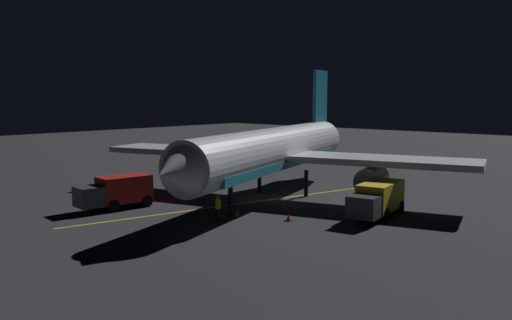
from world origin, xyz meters
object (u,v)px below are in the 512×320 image
Objects in this scene: baggage_truck at (117,192)px; catering_truck at (377,199)px; traffic_cone_near_left at (230,196)px; traffic_cone_under_wing at (237,213)px; ground_crew_worker at (218,208)px; airliner at (275,152)px; traffic_cone_near_right at (289,217)px.

catering_truck is (-16.53, -10.68, 0.00)m from baggage_truck.
traffic_cone_under_wing is (-5.04, 4.49, 0.00)m from traffic_cone_near_left.
ground_crew_worker is 3.16× the size of traffic_cone_under_wing.
traffic_cone_under_wing is (7.56, 6.69, -1.02)m from catering_truck.
baggage_truck reaches higher than ground_crew_worker.
airliner reaches higher than traffic_cone_near_right.
airliner reaches higher than ground_crew_worker.
traffic_cone_under_wing is at bearing -97.27° from ground_crew_worker.
traffic_cone_under_wing is (-8.97, -3.99, -1.02)m from baggage_truck.
catering_truck is at bearing 176.12° from airliner.
catering_truck reaches higher than traffic_cone_near_right.
baggage_truck is at bearing 32.87° from catering_truck.
traffic_cone_near_left and traffic_cone_near_right have the same top height.
airliner is 8.66m from traffic_cone_under_wing.
traffic_cone_under_wing is at bearing 109.36° from airliner.
baggage_truck is 3.44× the size of ground_crew_worker.
ground_crew_worker reaches higher than traffic_cone_near_left.
ground_crew_worker is at bearing -165.47° from baggage_truck.
catering_truck is 12.19× the size of traffic_cone_under_wing.
airliner is 59.93× the size of traffic_cone_under_wing.
airliner is at bearing -119.30° from baggage_truck.
baggage_truck is 9.05m from ground_crew_worker.
ground_crew_worker is 4.98m from traffic_cone_near_right.
baggage_truck is (6.38, 11.37, -2.68)m from airliner.
airliner is 4.92× the size of catering_truck.
traffic_cone_near_right is 1.00× the size of traffic_cone_under_wing.
airliner reaches higher than traffic_cone_near_left.
ground_crew_worker is at bearing 82.73° from traffic_cone_under_wing.
ground_crew_worker is (-8.75, -2.27, -0.38)m from baggage_truck.
traffic_cone_near_right is at bearing 136.14° from airliner.
catering_truck is at bearing -132.75° from ground_crew_worker.
catering_truck reaches higher than traffic_cone_under_wing.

